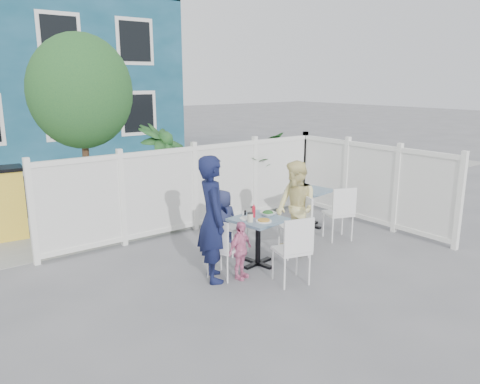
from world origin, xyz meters
TOP-DOWN VIEW (x-y plane):
  - ground at (0.00, 0.00)m, footprint 80.00×80.00m
  - near_sidewalk at (0.00, 3.80)m, footprint 24.00×2.60m
  - street at (0.00, 7.50)m, footprint 24.00×5.00m
  - far_sidewalk at (0.00, 10.60)m, footprint 24.00×1.60m
  - building at (-0.50, 14.00)m, footprint 11.00×6.00m
  - fence_back at (0.10, 2.40)m, footprint 5.86×0.08m
  - fence_right at (3.00, 0.60)m, footprint 0.08×3.66m
  - tree at (-1.60, 3.30)m, footprint 1.80×1.62m
  - utility_cabinet at (-2.89, 4.00)m, footprint 0.72×0.55m
  - potted_shrub_a at (-0.21, 3.10)m, footprint 1.53×1.53m
  - potted_shrub_b at (1.92, 3.00)m, footprint 1.95×1.88m
  - main_table at (-0.07, 0.32)m, footprint 0.80×0.80m
  - spare_table at (1.96, 1.21)m, footprint 0.81×0.81m
  - chair_left at (-0.83, 0.23)m, footprint 0.50×0.51m
  - chair_right at (0.72, 0.24)m, footprint 0.56×0.57m
  - chair_back at (-0.08, 1.06)m, footprint 0.50×0.49m
  - chair_near at (-0.14, -0.56)m, footprint 0.55×0.54m
  - chair_spare at (1.80, 0.29)m, footprint 0.57×0.56m
  - man at (-0.92, 0.29)m, footprint 0.65×0.77m
  - woman at (0.72, 0.32)m, footprint 0.72×0.85m
  - boy at (-0.11, 1.18)m, footprint 0.53×0.38m
  - toddler at (-0.60, 0.07)m, footprint 0.54×0.34m
  - plate_main at (-0.11, 0.14)m, footprint 0.24×0.24m
  - plate_side at (-0.23, 0.41)m, footprint 0.21×0.21m
  - salad_bowl at (0.14, 0.34)m, footprint 0.23×0.23m
  - coffee_cup_a at (-0.28, 0.25)m, footprint 0.08×0.08m
  - coffee_cup_b at (0.01, 0.54)m, footprint 0.07×0.07m
  - ketchup_bottle at (-0.09, 0.40)m, footprint 0.05×0.05m
  - salt_shaker at (-0.18, 0.55)m, footprint 0.03×0.03m
  - pepper_shaker at (-0.12, 0.58)m, footprint 0.03×0.03m

SIDE VIEW (x-z plane):
  - ground at x=0.00m, z-range 0.00..0.00m
  - street at x=0.00m, z-range 0.00..0.01m
  - near_sidewalk at x=0.00m, z-range 0.00..0.01m
  - far_sidewalk at x=0.00m, z-range 0.00..0.01m
  - toddler at x=-0.60m, z-range 0.00..0.85m
  - boy at x=-0.11m, z-range 0.00..1.03m
  - chair_left at x=-0.83m, z-range 0.07..0.97m
  - chair_back at x=-0.08m, z-range 0.08..1.03m
  - chair_spare at x=1.80m, z-range 0.08..1.06m
  - chair_right at x=0.72m, z-range 0.08..1.06m
  - spare_table at x=1.96m, z-range 0.20..0.94m
  - chair_near at x=-0.14m, z-range 0.08..1.07m
  - main_table at x=-0.07m, z-range 0.21..0.95m
  - utility_cabinet at x=-2.89m, z-range 0.00..1.25m
  - plate_side at x=-0.23m, z-range 0.75..0.76m
  - plate_main at x=-0.11m, z-range 0.75..0.76m
  - woman at x=0.72m, z-range 0.00..1.54m
  - salad_bowl at x=0.14m, z-range 0.75..0.80m
  - salt_shaker at x=-0.18m, z-range 0.75..0.82m
  - pepper_shaker at x=-0.12m, z-range 0.75..0.82m
  - fence_right at x=3.00m, z-range -0.02..1.58m
  - fence_back at x=0.10m, z-range -0.02..1.58m
  - coffee_cup_b at x=0.01m, z-range 0.75..0.86m
  - coffee_cup_a at x=-0.28m, z-range 0.75..0.87m
  - potted_shrub_b at x=1.92m, z-range 0.00..1.66m
  - ketchup_bottle at x=-0.09m, z-range 0.75..0.91m
  - man at x=-0.92m, z-range 0.00..1.80m
  - potted_shrub_a at x=-0.21m, z-range 0.00..1.96m
  - tree at x=-1.60m, z-range 0.80..4.39m
  - building at x=-0.50m, z-range 0.00..6.00m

